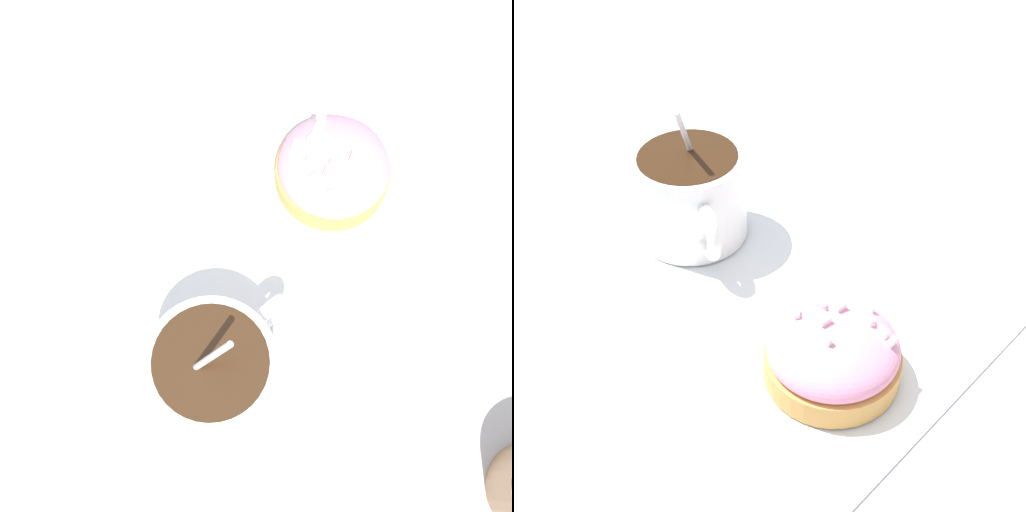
# 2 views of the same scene
# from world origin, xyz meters

# --- Properties ---
(ground_plane) EXTENTS (3.00, 3.00, 0.00)m
(ground_plane) POSITION_xyz_m (0.00, 0.00, 0.00)
(ground_plane) COLOR #B2B2B7
(paper_napkin) EXTENTS (0.32, 0.33, 0.00)m
(paper_napkin) POSITION_xyz_m (0.00, 0.00, 0.00)
(paper_napkin) COLOR white
(paper_napkin) RESTS_ON ground_plane
(coffee_cup) EXTENTS (0.10, 0.08, 0.11)m
(coffee_cup) POSITION_xyz_m (-0.08, 0.01, 0.04)
(coffee_cup) COLOR white
(coffee_cup) RESTS_ON paper_napkin
(frosted_pastry) EXTENTS (0.08, 0.08, 0.04)m
(frosted_pastry) POSITION_xyz_m (0.08, -0.01, 0.02)
(frosted_pastry) COLOR #D19347
(frosted_pastry) RESTS_ON paper_napkin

